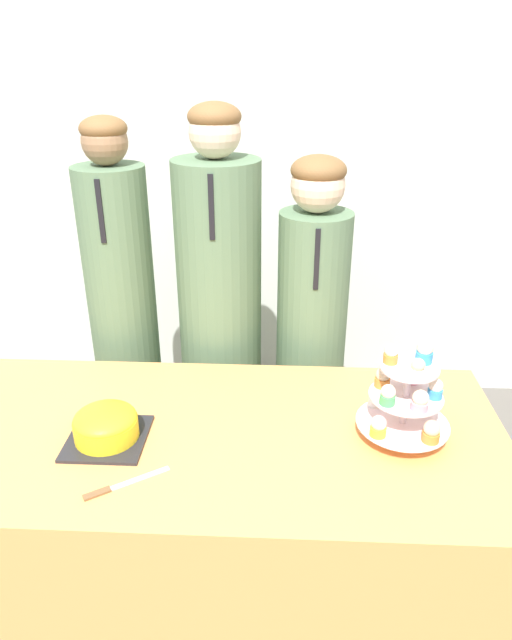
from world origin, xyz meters
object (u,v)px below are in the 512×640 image
(cake_knife, at_px, (113,488))
(student_2, at_px, (311,345))
(round_cake, at_px, (106,425))
(student_0, at_px, (125,330))
(student_1, at_px, (221,329))
(cupcake_stand, at_px, (406,396))

(cake_knife, height_order, student_2, student_2)
(student_2, bearing_deg, round_cake, -131.38)
(round_cake, height_order, student_0, student_0)
(student_1, bearing_deg, student_0, -180.00)
(cupcake_stand, relative_size, student_2, 0.21)
(cake_knife, height_order, student_1, student_1)
(round_cake, distance_m, student_2, 0.93)
(cupcake_stand, relative_size, student_1, 0.19)
(round_cake, relative_size, student_0, 0.14)
(student_2, bearing_deg, student_0, 180.00)
(cake_knife, xyz_separation_m, student_2, (0.54, 0.90, -0.04))
(round_cake, bearing_deg, student_0, 100.48)
(round_cake, relative_size, cake_knife, 1.11)
(round_cake, xyz_separation_m, student_0, (-0.13, 0.69, -0.04))
(student_0, height_order, student_2, student_0)
(cake_knife, distance_m, cupcake_stand, 0.83)
(cupcake_stand, bearing_deg, cake_knife, -161.74)
(student_0, bearing_deg, student_1, 0.00)
(cake_knife, bearing_deg, student_0, 69.00)
(cake_knife, bearing_deg, round_cake, 75.99)
(round_cake, bearing_deg, cake_knife, -70.43)
(round_cake, relative_size, student_2, 0.16)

